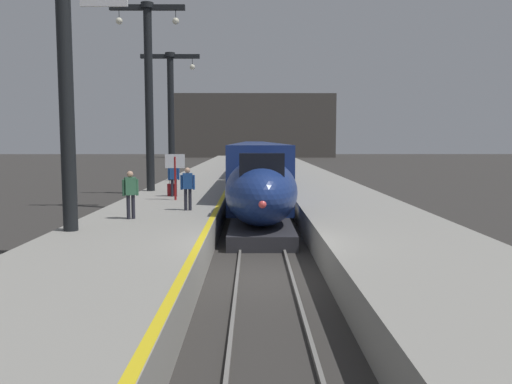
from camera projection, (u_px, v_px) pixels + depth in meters
ground_plane at (265, 279)px, 14.43m from camera, size 260.00×260.00×0.00m
platform_left at (203, 184)px, 38.98m from camera, size 4.80×110.00×1.05m
platform_right at (311, 184)px, 39.04m from camera, size 4.80×110.00×1.05m
platform_left_safety_stripe at (233, 177)px, 38.94m from camera, size 0.20×107.80×0.01m
rail_main_left at (247, 187)px, 41.79m from camera, size 0.08×110.00×0.12m
rail_main_right at (266, 187)px, 41.80m from camera, size 0.08×110.00×0.12m
highspeed_train_main at (256, 158)px, 53.63m from camera, size 2.92×74.37×3.60m
station_column_near at (67, 52)px, 15.50m from camera, size 4.00×0.68×8.72m
station_column_mid at (149, 80)px, 28.07m from camera, size 4.00×0.68×10.01m
station_column_far at (171, 104)px, 35.69m from camera, size 4.00×0.68×8.65m
passenger_near_edge at (174, 176)px, 25.66m from camera, size 0.57×0.24×1.69m
passenger_mid_platform at (188, 185)px, 20.58m from camera, size 0.57×0.25×1.69m
passenger_far_waiting at (130, 191)px, 18.32m from camera, size 0.52×0.37×1.69m
rolling_suitcase at (172, 190)px, 26.04m from camera, size 0.40×0.22×0.98m
departure_info_board at (175, 167)px, 24.08m from camera, size 0.90×0.10×2.12m
terminus_back_wall at (254, 126)px, 115.24m from camera, size 36.00×2.00×14.00m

